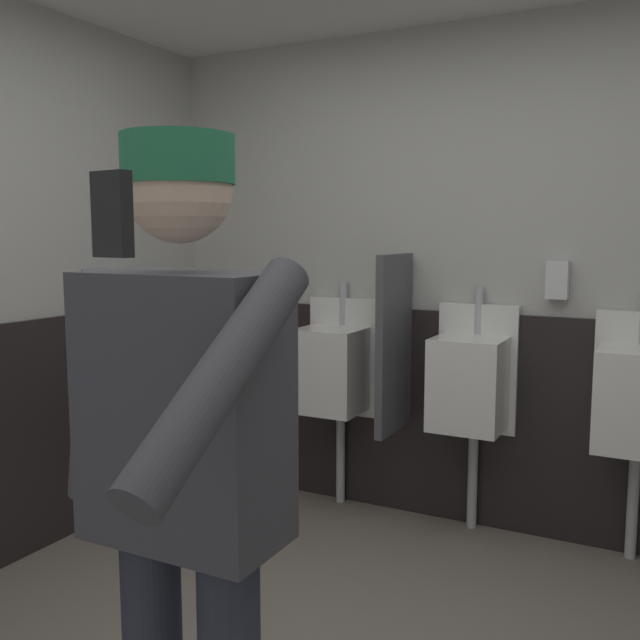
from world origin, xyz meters
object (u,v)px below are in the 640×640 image
(cell_phone, at_px, (112,214))
(soap_dispenser, at_px, (557,280))
(person, at_px, (183,458))
(urinal_left, at_px, (334,369))
(urinal_middle, at_px, (470,382))
(urinal_right, at_px, (638,398))

(cell_phone, height_order, soap_dispenser, cell_phone)
(person, height_order, cell_phone, person)
(urinal_left, relative_size, soap_dispenser, 6.89)
(urinal_middle, xyz_separation_m, person, (-0.05, -2.15, 0.23))
(urinal_left, distance_m, cell_phone, 2.93)
(urinal_middle, height_order, cell_phone, cell_phone)
(urinal_left, distance_m, urinal_middle, 0.75)
(person, bearing_deg, urinal_middle, 88.56)
(person, relative_size, cell_phone, 15.50)
(urinal_left, relative_size, urinal_middle, 1.00)
(urinal_right, bearing_deg, cell_phone, -100.73)
(soap_dispenser, bearing_deg, cell_phone, -92.55)
(urinal_right, distance_m, person, 2.31)
(urinal_middle, distance_m, urinal_right, 0.75)
(urinal_right, bearing_deg, urinal_middle, 180.00)
(urinal_right, height_order, person, person)
(urinal_right, bearing_deg, urinal_left, 180.00)
(urinal_middle, height_order, person, person)
(urinal_middle, xyz_separation_m, soap_dispenser, (0.37, 0.12, 0.51))
(urinal_left, height_order, cell_phone, cell_phone)
(urinal_left, xyz_separation_m, person, (0.70, -2.15, 0.23))
(urinal_left, xyz_separation_m, soap_dispenser, (1.12, 0.12, 0.51))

